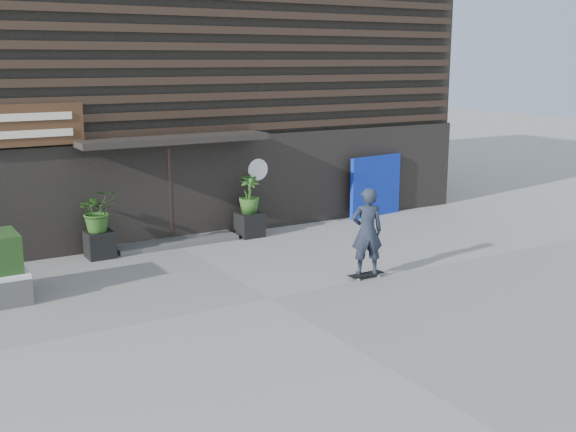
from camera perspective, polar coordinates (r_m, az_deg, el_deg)
ground at (r=13.26m, az=-1.54°, el=-6.68°), size 80.00×80.00×0.00m
entrance_step at (r=17.24m, az=-9.03°, el=-2.08°), size 3.00×0.80×0.12m
planter_pot_left at (r=16.42m, az=-14.97°, el=-2.23°), size 0.60×0.60×0.60m
bamboo_left at (r=16.24m, az=-15.12°, el=0.43°), size 0.86×0.75×0.96m
planter_pot_right at (r=17.77m, az=-3.13°, el=-0.70°), size 0.60×0.60×0.60m
bamboo_right at (r=17.61m, az=-3.16°, el=1.77°), size 0.54×0.54×0.96m
blue_tarp at (r=20.14m, az=7.08°, el=2.41°), size 1.83×0.34×1.71m
building at (r=21.77m, az=-14.77°, el=11.15°), size 18.00×11.00×8.00m
skateboarder at (r=14.29m, az=6.40°, el=-1.26°), size 0.78×0.63×1.87m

